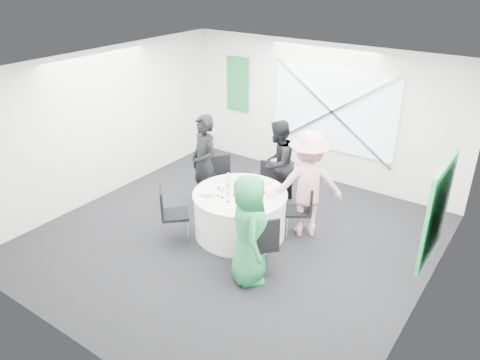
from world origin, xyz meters
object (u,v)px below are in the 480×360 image
Objects in this scene: chair_back_right at (303,206)px; person_woman_pink at (308,184)px; person_woman_green at (249,230)px; clear_water_bottle at (228,183)px; chair_front_right at (262,241)px; chair_back_left at (222,177)px; person_man_back at (278,163)px; chair_back at (267,181)px; green_water_bottle at (249,188)px; banquet_table at (240,213)px; chair_front_left at (169,210)px; person_man_back_left at (205,163)px.

chair_back_right is 0.50× the size of person_woman_pink.
person_woman_green reaches higher than clear_water_bottle.
chair_front_right is 3.29× the size of clear_water_bottle.
person_woman_green reaches higher than chair_back_left.
person_man_back is 1.16m from person_woman_pink.
person_man_back is at bearing 46.88° from chair_back.
person_woman_green is at bearing -55.85° from green_water_bottle.
clear_water_bottle reaches higher than chair_back_left.
clear_water_bottle is at bearing -95.81° from chair_back_right.
chair_back_left is at bearing -88.57° from chair_front_right.
clear_water_bottle is (-1.16, 0.76, 0.29)m from chair_front_right.
chair_back is at bearing 106.51° from green_water_bottle.
person_woman_green is 5.71× the size of green_water_bottle.
chair_front_right is at bearing -39.81° from banquet_table.
person_man_back is at bearing -19.43° from person_woman_green.
person_man_back is 5.38× the size of clear_water_bottle.
person_woman_pink is (-0.03, 1.41, 0.33)m from chair_front_right.
clear_water_bottle is at bearing -5.85° from person_woman_pink.
green_water_bottle is (-0.78, 0.82, 0.28)m from chair_front_right.
person_man_back is (0.76, 2.11, 0.27)m from chair_front_left.
chair_back is 1.20m from clear_water_bottle.
banquet_table is at bearing -90.00° from chair_back.
chair_back is at bearing -15.31° from person_woman_green.
chair_front_right is 0.61× the size of person_man_back.
person_woman_green is (0.82, -0.94, 0.45)m from banquet_table.
chair_back_left is at bearing 143.18° from banquet_table.
person_man_back reaches higher than chair_front_right.
person_man_back is at bearing -114.64° from chair_front_right.
chair_front_left is 0.51× the size of person_woman_pink.
chair_back is 0.92× the size of chair_back_right.
person_woman_pink reaches higher than chair_back_right.
person_woman_pink is at bearing 121.93° from chair_back_right.
chair_back is at bearing -110.13° from chair_front_right.
person_woman_green is 1.41m from clear_water_bottle.
chair_front_right is 0.60× the size of person_woman_green.
chair_back is at bearing -37.08° from person_man_back.
chair_back_right is 0.50× the size of person_man_back_left.
person_man_back_left is at bearing -27.71° from person_woman_pink.
green_water_bottle reaches higher than chair_back.
chair_back is 0.85m from chair_back_left.
clear_water_bottle is at bearing -83.63° from chair_front_right.
chair_front_right is at bearing -46.51° from green_water_bottle.
green_water_bottle is (-0.75, -0.59, -0.04)m from person_woman_pink.
chair_front_right is at bearing 55.36° from person_woman_pink.
person_woman_green reaches higher than chair_back_right.
person_man_back_left reaches higher than chair_back_left.
banquet_table is at bearing -90.00° from chair_front_right.
chair_back is 0.39m from person_man_back.
person_man_back_left is 1.10× the size of person_man_back.
chair_front_right is at bearing -91.56° from chair_back_left.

